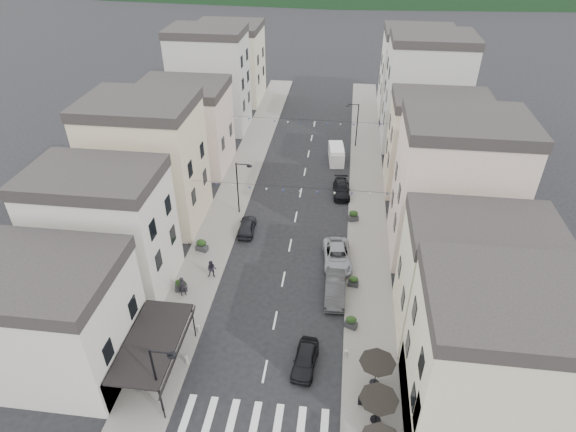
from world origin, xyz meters
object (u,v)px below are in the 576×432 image
(parked_car_a, at_px, (305,359))
(delivery_van, at_px, (336,154))
(parked_car_c, at_px, (337,256))
(pedestrian_b, at_px, (212,269))
(parked_car_e, at_px, (247,226))
(pedestrian_a, at_px, (183,287))
(parked_car_b, at_px, (335,289))
(parked_car_d, at_px, (341,189))

(parked_car_a, bearing_deg, delivery_van, 93.68)
(parked_car_c, relative_size, pedestrian_b, 3.10)
(parked_car_e, bearing_deg, delivery_van, -119.30)
(pedestrian_a, bearing_deg, pedestrian_b, 24.41)
(parked_car_b, bearing_deg, parked_car_c, 88.16)
(pedestrian_b, bearing_deg, parked_car_b, -10.11)
(parked_car_b, distance_m, parked_car_e, 12.40)
(delivery_van, xyz_separation_m, pedestrian_a, (-11.75, -26.54, 0.00))
(parked_car_e, height_order, pedestrian_a, pedestrian_a)
(delivery_van, bearing_deg, parked_car_b, -94.03)
(parked_car_a, xyz_separation_m, pedestrian_a, (-10.88, 5.95, 0.38))
(parked_car_b, relative_size, parked_car_d, 1.05)
(parked_car_c, relative_size, delivery_van, 1.17)
(parked_car_c, relative_size, pedestrian_a, 2.90)
(parked_car_c, height_order, parked_car_d, parked_car_c)
(pedestrian_b, bearing_deg, pedestrian_a, -130.17)
(parked_car_e, distance_m, delivery_van, 18.59)
(parked_car_c, bearing_deg, pedestrian_a, -160.75)
(delivery_van, distance_m, pedestrian_a, 29.02)
(delivery_van, relative_size, pedestrian_a, 2.48)
(parked_car_a, relative_size, pedestrian_a, 2.12)
(parked_car_a, relative_size, parked_car_e, 1.01)
(delivery_van, distance_m, pedestrian_b, 25.95)
(parked_car_e, bearing_deg, parked_car_a, 112.14)
(parked_car_b, xyz_separation_m, pedestrian_a, (-12.68, -1.58, 0.27))
(pedestrian_a, xyz_separation_m, pedestrian_b, (1.81, 2.57, -0.06))
(pedestrian_b, bearing_deg, parked_car_c, 13.10)
(parked_car_b, distance_m, parked_car_c, 4.52)
(pedestrian_a, bearing_deg, parked_car_c, -4.64)
(delivery_van, height_order, pedestrian_b, delivery_van)
(parked_car_c, bearing_deg, parked_car_b, -96.50)
(parked_car_b, distance_m, pedestrian_b, 10.91)
(parked_car_a, bearing_deg, pedestrian_b, 141.98)
(pedestrian_a, distance_m, pedestrian_b, 3.14)
(parked_car_d, xyz_separation_m, delivery_van, (-0.94, 8.11, 0.39))
(pedestrian_b, bearing_deg, delivery_van, 62.57)
(parked_car_a, height_order, parked_car_b, parked_car_b)
(pedestrian_a, height_order, pedestrian_b, pedestrian_a)
(parked_car_d, relative_size, parked_car_e, 1.16)
(parked_car_b, distance_m, pedestrian_a, 12.78)
(parked_car_c, height_order, pedestrian_a, pedestrian_a)
(parked_car_a, xyz_separation_m, parked_car_e, (-7.40, 15.85, -0.01))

